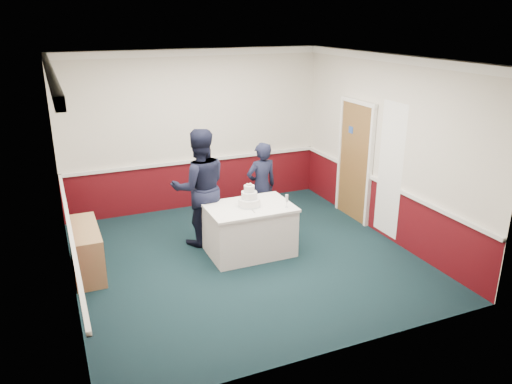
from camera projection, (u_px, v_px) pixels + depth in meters
name	position (u px, v px, depth m)	size (l,w,h in m)	color
ground	(245.00, 258.00, 7.74)	(5.00, 5.00, 0.00)	#12282D
room_shell	(234.00, 125.00, 7.64)	(5.00, 5.00, 3.00)	silver
sideboard	(86.00, 250.00, 7.21)	(0.41, 1.20, 0.70)	#9E7D4C
cake_table	(249.00, 229.00, 7.79)	(1.32, 0.92, 0.79)	white
wedding_cake	(249.00, 199.00, 7.62)	(0.35, 0.35, 0.36)	white
cake_knife	(253.00, 210.00, 7.47)	(0.01, 0.22, 0.01)	silver
champagne_flute	(287.00, 199.00, 7.55)	(0.05, 0.05, 0.21)	silver
person_man	(200.00, 188.00, 7.96)	(0.93, 0.73, 1.92)	black
person_woman	(262.00, 187.00, 8.56)	(0.57, 0.37, 1.56)	black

